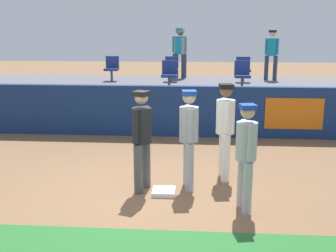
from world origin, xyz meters
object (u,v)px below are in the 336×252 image
(player_coach_visitor, at_px, (189,133))
(seat_front_center, at_px, (169,73))
(spectator_capped, at_px, (272,51))
(seat_back_center, at_px, (172,68))
(first_base, at_px, (164,192))
(player_runner_visitor, at_px, (246,150))
(player_fielder_home, at_px, (225,125))
(seat_back_left, at_px, (112,67))
(spectator_casual, at_px, (179,49))
(seat_back_right, at_px, (243,68))
(spectator_hooded, at_px, (181,50))
(seat_front_right, at_px, (242,74))
(player_umpire, at_px, (142,134))

(player_coach_visitor, height_order, seat_front_center, seat_front_center)
(player_coach_visitor, bearing_deg, spectator_capped, 152.76)
(seat_back_center, bearing_deg, first_base, -87.23)
(player_coach_visitor, bearing_deg, player_runner_visitor, 37.08)
(first_base, height_order, player_runner_visitor, player_runner_visitor)
(seat_front_center, relative_size, spectator_capped, 0.49)
(player_fielder_home, xyz_separation_m, seat_back_left, (-3.52, 6.49, 0.49))
(spectator_casual, bearing_deg, first_base, 93.07)
(player_runner_visitor, distance_m, spectator_casual, 9.25)
(seat_back_right, height_order, spectator_hooded, spectator_hooded)
(player_coach_visitor, xyz_separation_m, spectator_hooded, (-0.53, 8.17, 1.05))
(seat_front_right, bearing_deg, spectator_capped, 63.98)
(spectator_capped, bearing_deg, player_runner_visitor, 99.58)
(spectator_hooded, distance_m, spectator_capped, 3.22)
(player_fielder_home, height_order, spectator_casual, spectator_casual)
(seat_back_right, xyz_separation_m, spectator_capped, (1.03, 0.74, 0.52))
(seat_back_right, height_order, spectator_capped, spectator_capped)
(spectator_hooded, bearing_deg, player_umpire, 70.43)
(spectator_casual, bearing_deg, seat_front_right, 126.60)
(seat_back_left, bearing_deg, player_fielder_home, -61.52)
(player_coach_visitor, relative_size, seat_back_center, 2.14)
(player_umpire, relative_size, spectator_hooded, 1.04)
(player_coach_visitor, relative_size, spectator_casual, 1.01)
(player_runner_visitor, xyz_separation_m, seat_front_center, (-1.64, 6.14, 0.55))
(player_runner_visitor, relative_size, seat_back_right, 2.06)
(seat_front_right, xyz_separation_m, spectator_casual, (-2.01, 2.91, 0.56))
(seat_back_left, bearing_deg, player_coach_visitor, -68.02)
(first_base, bearing_deg, seat_front_center, 93.11)
(player_umpire, height_order, spectator_casual, spectator_casual)
(player_umpire, distance_m, seat_front_right, 5.88)
(spectator_capped, bearing_deg, spectator_casual, 14.48)
(spectator_capped, distance_m, spectator_casual, 3.27)
(seat_back_left, relative_size, spectator_casual, 0.47)
(player_runner_visitor, bearing_deg, player_fielder_home, 178.56)
(spectator_casual, bearing_deg, seat_back_center, 81.99)
(player_runner_visitor, relative_size, seat_front_right, 2.06)
(player_runner_visitor, distance_m, seat_front_right, 6.19)
(seat_front_right, relative_size, spectator_hooded, 0.48)
(seat_front_right, relative_size, seat_back_left, 1.00)
(player_runner_visitor, height_order, spectator_casual, spectator_casual)
(seat_back_left, bearing_deg, seat_front_right, -22.86)
(spectator_capped, bearing_deg, player_fielder_home, 95.59)
(player_umpire, xyz_separation_m, seat_front_center, (0.10, 5.41, 0.51))
(player_umpire, bearing_deg, spectator_casual, -162.42)
(first_base, distance_m, spectator_capped, 8.91)
(seat_back_center, height_order, seat_back_right, same)
(first_base, xyz_separation_m, spectator_casual, (-0.16, 8.48, 2.08))
(seat_front_right, bearing_deg, seat_back_left, 157.14)
(player_coach_visitor, bearing_deg, player_umpire, -86.41)
(seat_back_center, bearing_deg, seat_back_right, 0.01)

